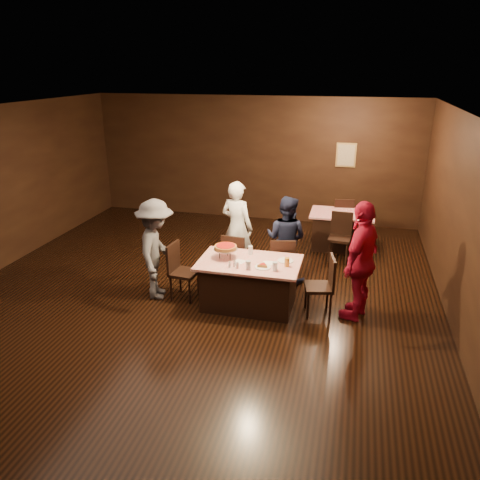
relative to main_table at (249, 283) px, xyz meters
name	(u,v)px	position (x,y,z in m)	size (l,w,h in m)	color
room	(180,179)	(-0.93, -0.42, 1.75)	(10.00, 10.04, 3.02)	black
main_table	(249,283)	(0.00, 0.00, 0.00)	(1.60, 1.00, 0.77)	#A8170B
back_table	(341,230)	(1.31, 2.96, 0.00)	(1.30, 0.90, 0.77)	#AB0B1D
chair_far_left	(237,258)	(-0.40, 0.75, 0.09)	(0.42, 0.42, 0.95)	black
chair_far_right	(282,263)	(0.40, 0.75, 0.09)	(0.42, 0.42, 0.95)	black
chair_end_left	(184,272)	(-1.10, 0.00, 0.09)	(0.42, 0.42, 0.95)	black
chair_end_right	(319,286)	(1.10, 0.00, 0.09)	(0.42, 0.42, 0.95)	black
chair_back_near	(340,238)	(1.31, 2.26, 0.09)	(0.42, 0.42, 0.95)	black
chair_back_far	(342,218)	(1.31, 3.56, 0.09)	(0.42, 0.42, 0.95)	black
diner_white_jacket	(237,227)	(-0.52, 1.27, 0.48)	(0.63, 0.42, 1.74)	white
diner_navy_hoodie	(286,239)	(0.41, 1.12, 0.40)	(0.76, 0.59, 1.56)	#161B34
diner_grey_knit	(156,249)	(-1.55, -0.04, 0.45)	(1.08, 0.62, 1.68)	#515156
diner_red_shirt	(361,261)	(1.69, 0.06, 0.54)	(1.09, 0.45, 1.85)	#AD102D
pizza_stand	(226,247)	(-0.40, 0.05, 0.57)	(0.38, 0.38, 0.22)	black
plate_with_slice	(263,266)	(0.25, -0.18, 0.41)	(0.25, 0.25, 0.06)	white
plate_empty	(286,261)	(0.55, 0.15, 0.39)	(0.25, 0.25, 0.01)	white
glass_front_left	(248,265)	(0.05, -0.30, 0.46)	(0.08, 0.08, 0.14)	silver
glass_front_right	(275,266)	(0.45, -0.25, 0.46)	(0.08, 0.08, 0.14)	silver
glass_amber	(287,262)	(0.60, -0.05, 0.46)	(0.08, 0.08, 0.14)	#BF7F26
glass_back	(251,250)	(-0.05, 0.30, 0.46)	(0.08, 0.08, 0.14)	silver
condiments	(234,264)	(-0.18, -0.28, 0.43)	(0.17, 0.10, 0.09)	silver
napkin_center	(268,263)	(0.30, 0.00, 0.39)	(0.16, 0.16, 0.01)	white
napkin_left	(239,262)	(-0.15, -0.05, 0.39)	(0.16, 0.16, 0.01)	white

